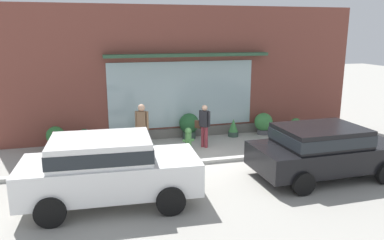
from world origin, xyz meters
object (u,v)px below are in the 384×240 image
(potted_plant_near_hydrant, at_px, (233,128))
(potted_plant_corner_tall, at_px, (84,137))
(potted_plant_by_entrance, at_px, (189,125))
(parked_car_black, at_px, (323,148))
(potted_plant_window_left, at_px, (56,138))
(fire_hydrant, at_px, (188,140))
(potted_plant_low_front, at_px, (296,125))
(pedestrian_with_handbag, at_px, (204,123))
(potted_plant_doorstep, at_px, (139,127))
(potted_plant_window_right, at_px, (263,123))
(parked_car_white, at_px, (108,167))
(pedestrian_passerby, at_px, (142,125))

(potted_plant_near_hydrant, distance_m, potted_plant_corner_tall, 5.69)
(potted_plant_by_entrance, bearing_deg, parked_car_black, -60.67)
(potted_plant_window_left, bearing_deg, fire_hydrant, -14.96)
(potted_plant_by_entrance, relative_size, potted_plant_corner_tall, 1.51)
(potted_plant_window_left, bearing_deg, potted_plant_low_front, -0.21)
(parked_car_black, relative_size, potted_plant_low_front, 6.84)
(pedestrian_with_handbag, relative_size, potted_plant_doorstep, 1.31)
(potted_plant_window_right, xyz_separation_m, potted_plant_corner_tall, (-7.01, 0.08, -0.09))
(parked_car_white, relative_size, potted_plant_doorstep, 3.59)
(potted_plant_near_hydrant, distance_m, potted_plant_low_front, 2.66)
(pedestrian_passerby, xyz_separation_m, potted_plant_by_entrance, (2.02, 1.54, -0.49))
(potted_plant_by_entrance, bearing_deg, potted_plant_window_right, -2.47)
(pedestrian_with_handbag, distance_m, potted_plant_window_left, 5.20)
(parked_car_black, bearing_deg, potted_plant_window_left, 147.81)
(pedestrian_with_handbag, bearing_deg, potted_plant_window_right, -112.62)
(parked_car_black, relative_size, potted_plant_by_entrance, 4.26)
(parked_car_black, xyz_separation_m, potted_plant_near_hydrant, (-0.93, 4.62, -0.51))
(fire_hydrant, relative_size, pedestrian_with_handbag, 0.54)
(pedestrian_passerby, relative_size, parked_car_black, 0.41)
(potted_plant_near_hydrant, bearing_deg, pedestrian_with_handbag, -145.42)
(parked_car_black, height_order, potted_plant_by_entrance, parked_car_black)
(pedestrian_with_handbag, height_order, pedestrian_passerby, pedestrian_passerby)
(fire_hydrant, distance_m, potted_plant_window_left, 4.61)
(pedestrian_passerby, bearing_deg, potted_plant_low_front, 34.71)
(potted_plant_low_front, bearing_deg, pedestrian_with_handbag, -168.18)
(potted_plant_window_right, bearing_deg, potted_plant_near_hydrant, -178.38)
(pedestrian_with_handbag, bearing_deg, potted_plant_near_hydrant, -99.08)
(parked_car_black, xyz_separation_m, potted_plant_low_front, (1.73, 4.44, -0.54))
(pedestrian_passerby, relative_size, parked_car_white, 0.41)
(pedestrian_with_handbag, bearing_deg, parked_car_black, 171.02)
(parked_car_black, height_order, potted_plant_near_hydrant, parked_car_black)
(potted_plant_window_left, bearing_deg, pedestrian_with_handbag, -10.13)
(pedestrian_with_handbag, xyz_separation_m, potted_plant_window_left, (-5.10, 0.91, -0.41))
(parked_car_white, height_order, potted_plant_window_left, parked_car_white)
(potted_plant_near_hydrant, xyz_separation_m, potted_plant_low_front, (2.66, -0.18, -0.02))
(pedestrian_with_handbag, distance_m, potted_plant_low_front, 4.33)
(parked_car_black, bearing_deg, potted_plant_by_entrance, 117.74)
(potted_plant_doorstep, xyz_separation_m, potted_plant_near_hydrant, (3.69, -0.20, -0.23))
(potted_plant_by_entrance, bearing_deg, potted_plant_doorstep, 179.15)
(parked_car_black, relative_size, potted_plant_near_hydrant, 5.92)
(potted_plant_window_right, height_order, potted_plant_near_hydrant, potted_plant_window_right)
(pedestrian_passerby, height_order, parked_car_black, pedestrian_passerby)
(parked_car_black, xyz_separation_m, potted_plant_window_left, (-7.57, 4.48, -0.38))
(fire_hydrant, bearing_deg, pedestrian_passerby, -178.88)
(potted_plant_window_right, height_order, potted_plant_window_left, potted_plant_window_left)
(potted_plant_doorstep, height_order, potted_plant_by_entrance, potted_plant_doorstep)
(potted_plant_by_entrance, bearing_deg, potted_plant_near_hydrant, -5.50)
(potted_plant_window_right, bearing_deg, pedestrian_passerby, -164.58)
(parked_car_white, xyz_separation_m, potted_plant_by_entrance, (3.31, 4.99, -0.40))
(pedestrian_passerby, distance_m, parked_car_black, 5.73)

